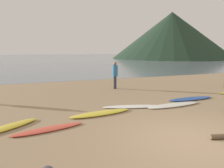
# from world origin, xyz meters

# --- Properties ---
(ground_plane) EXTENTS (120.00, 120.00, 0.20)m
(ground_plane) POSITION_xyz_m (0.00, 10.00, -0.10)
(ground_plane) COLOR #997C5B
(ground_plane) RESTS_ON ground
(ocean_water) EXTENTS (140.00, 100.00, 0.01)m
(ocean_water) POSITION_xyz_m (0.00, 62.11, 0.00)
(ocean_water) COLOR slate
(ocean_water) RESTS_ON ground
(headland_hill) EXTENTS (33.25, 33.25, 12.83)m
(headland_hill) POSITION_xyz_m (34.18, 47.03, 6.42)
(headland_hill) COLOR #1E3323
(headland_hill) RESTS_ON ground
(surfboard_1) EXTENTS (1.94, 1.55, 0.10)m
(surfboard_1) POSITION_xyz_m (-4.63, 2.74, 0.05)
(surfboard_1) COLOR yellow
(surfboard_1) RESTS_ON ground
(surfboard_2) EXTENTS (2.22, 0.85, 0.07)m
(surfboard_2) POSITION_xyz_m (-3.49, 2.16, 0.03)
(surfboard_2) COLOR #D84C38
(surfboard_2) RESTS_ON ground
(surfboard_3) EXTENTS (2.46, 0.82, 0.09)m
(surfboard_3) POSITION_xyz_m (-1.52, 3.09, 0.05)
(surfboard_3) COLOR yellow
(surfboard_3) RESTS_ON ground
(surfboard_4) EXTENTS (2.59, 1.16, 0.07)m
(surfboard_4) POSITION_xyz_m (0.06, 3.53, 0.04)
(surfboard_4) COLOR white
(surfboard_4) RESTS_ON ground
(surfboard_5) EXTENTS (2.64, 0.69, 0.08)m
(surfboard_5) POSITION_xyz_m (1.81, 3.11, 0.04)
(surfboard_5) COLOR silver
(surfboard_5) RESTS_ON ground
(surfboard_6) EXTENTS (2.49, 0.60, 0.08)m
(surfboard_6) POSITION_xyz_m (3.33, 3.79, 0.04)
(surfboard_6) COLOR #1E479E
(surfboard_6) RESTS_ON ground
(person_0) EXTENTS (0.34, 0.34, 1.68)m
(person_0) POSITION_xyz_m (1.01, 7.87, 0.99)
(person_0) COLOR #2D2D38
(person_0) RESTS_ON ground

